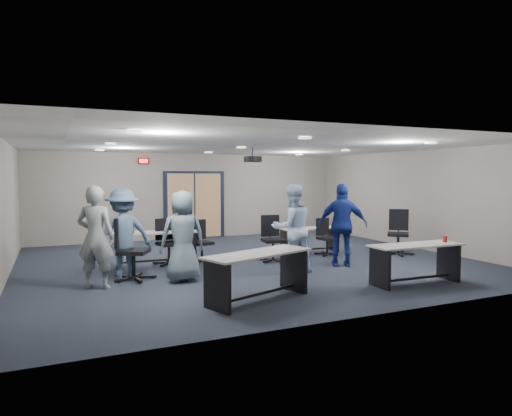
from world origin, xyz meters
name	(u,v)px	position (x,y,z in m)	size (l,w,h in m)	color
floor	(250,262)	(0.00, 0.00, 0.00)	(10.00, 10.00, 0.00)	black
back_wall	(194,196)	(0.00, 4.50, 1.35)	(10.00, 0.04, 2.70)	gray
front_wall	(376,221)	(0.00, -4.50, 1.35)	(10.00, 0.04, 2.70)	gray
left_wall	(4,211)	(-5.00, 0.00, 1.35)	(0.04, 9.00, 2.70)	gray
right_wall	(416,199)	(5.00, 0.00, 1.35)	(0.04, 9.00, 2.70)	gray
ceiling	(250,145)	(0.00, 0.00, 2.70)	(10.00, 9.00, 0.04)	silver
double_door	(195,206)	(0.00, 4.46, 1.05)	(2.00, 0.07, 2.20)	black
exit_sign	(143,161)	(-1.60, 4.44, 2.45)	(0.32, 0.07, 0.18)	black
ceiling_projector	(253,159)	(0.30, 0.50, 2.40)	(0.35, 0.32, 0.37)	black
ceiling_can_lights	(245,147)	(0.00, 0.25, 2.67)	(6.24, 5.74, 0.02)	white
table_front_left	(258,268)	(-1.19, -3.11, 0.53)	(2.01, 1.25, 0.78)	#A29F99
table_front_right	(416,257)	(1.94, -3.26, 0.51)	(1.83, 0.65, 0.86)	#A29F99
table_back_left	(156,242)	(-2.07, 0.50, 0.52)	(1.88, 0.73, 1.03)	#A29F99
table_back_right	(310,236)	(1.93, 0.51, 0.45)	(1.64, 0.63, 0.65)	#A29F99
chair_back_a	(169,242)	(-1.80, 0.42, 0.52)	(0.65, 0.65, 1.03)	black
chair_back_b	(202,241)	(-1.03, 0.39, 0.49)	(0.61, 0.61, 0.97)	black
chair_back_c	(273,239)	(0.52, -0.18, 0.53)	(0.67, 0.67, 1.07)	black
chair_back_d	(327,237)	(2.13, -0.01, 0.46)	(0.58, 0.58, 0.93)	black
chair_loose_left	(134,249)	(-2.77, -0.81, 0.60)	(0.76, 0.76, 1.20)	black
chair_loose_right	(398,232)	(3.78, -0.71, 0.57)	(0.72, 0.72, 1.15)	black
person_gray	(96,237)	(-3.49, -1.21, 0.92)	(0.67, 0.44, 1.83)	gray
person_plaid	(183,236)	(-1.94, -1.31, 0.87)	(0.85, 0.55, 1.73)	slate
person_lightblue	(292,228)	(0.34, -1.42, 0.92)	(0.89, 0.69, 1.83)	#C0DAFF
person_navy	(343,225)	(1.66, -1.32, 0.92)	(1.07, 0.45, 1.83)	navy
person_back	(123,234)	(-2.94, -0.66, 0.88)	(1.14, 0.66, 1.76)	#476180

